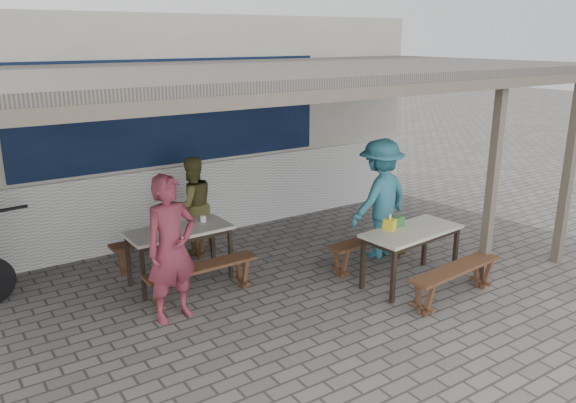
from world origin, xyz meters
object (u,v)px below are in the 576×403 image
Objects in this scene: table_right at (412,236)px; patron_street_side at (171,249)px; patron_wall_side at (192,205)px; patron_right_table at (380,198)px; bench_right_street at (455,276)px; tissue_box at (390,224)px; condiment_jar at (203,219)px; bench_left_street at (202,274)px; donation_box at (396,222)px; bench_left_wall at (162,244)px; table_left at (179,235)px; condiment_bowl at (160,229)px; bench_right_wall at (371,244)px.

patron_street_side is (-2.98, 0.83, 0.19)m from table_right.
patron_wall_side is (1.07, 1.81, -0.12)m from patron_street_side.
table_right is at bearing 60.27° from patron_right_table.
bench_right_street is 0.87× the size of patron_street_side.
patron_wall_side is at bearing 52.13° from patron_street_side.
patron_street_side is (-3.04, 1.53, 0.52)m from bench_right_street.
table_right is 0.33m from tissue_box.
patron_right_table is 19.88× the size of condiment_jar.
bench_left_street is 2.62m from donation_box.
patron_right_table reaches higher than table_right.
bench_left_wall is 3.28m from donation_box.
table_right is (2.53, -2.35, 0.33)m from bench_left_wall.
patron_wall_side is 16.66× the size of condiment_jar.
donation_box is (1.82, -2.43, 0.08)m from patron_wall_side.
bench_left_street is (0.01, -0.63, -0.33)m from table_left.
table_left is 0.26m from condiment_bowl.
table_left is 15.31× the size of condiment_jar.
bench_left_wall is 1.66m from patron_street_side.
table_left is 0.95× the size of table_right.
bench_right_street is (2.57, -1.79, 0.00)m from bench_left_street.
patron_wall_side is at bearing 45.57° from condiment_bowl.
table_right is 0.77m from bench_right_street.
bench_right_street is at bearing 69.96° from patron_right_table.
condiment_bowl is (-0.21, -0.55, 0.44)m from bench_left_wall.
bench_right_street and bench_right_wall have the same top height.
patron_wall_side is 0.84× the size of patron_right_table.
bench_right_wall is at bearing -23.61° from table_left.
bench_left_wall is 6.91× the size of condiment_bowl.
bench_left_street is at bearing -71.52° from condiment_bowl.
donation_box is (-0.09, 0.21, 0.15)m from table_right.
bench_right_street is at bearing 119.57° from patron_wall_side.
patron_wall_side reaches higher than condiment_bowl.
bench_right_street is 1.40m from bench_right_wall.
table_right is 16.16× the size of condiment_jar.
tissue_box reaches higher than bench_left_wall.
bench_right_street is at bearing -80.76° from donation_box.
tissue_box reaches higher than condiment_bowl.
tissue_box is (-0.29, 0.87, 0.48)m from bench_right_street.
table_right reaches higher than bench_right_street.
condiment_bowl is (0.24, 0.96, -0.08)m from patron_street_side.
tissue_box is (1.67, -2.47, 0.08)m from patron_wall_side.
bench_right_wall is 0.85× the size of patron_right_table.
patron_right_table reaches higher than patron_street_side.
patron_right_table is 0.90m from donation_box.
table_left reaches higher than bench_right_street.
bench_left_street is at bearing -90.00° from table_left.
donation_box is (2.89, -0.62, -0.04)m from patron_street_side.
patron_wall_side is 1.19m from condiment_bowl.
patron_wall_side is at bearing 67.89° from bench_left_street.
patron_street_side reaches higher than bench_right_street.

